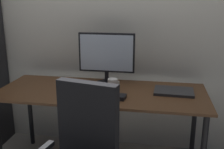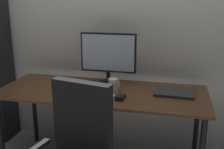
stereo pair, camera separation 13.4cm
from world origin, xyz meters
TOP-DOWN VIEW (x-y plane):
  - back_wall at (0.00, 0.52)m, footprint 6.40×0.10m
  - desk at (0.00, 0.00)m, footprint 1.76×0.70m
  - monitor at (0.01, 0.21)m, footprint 0.50×0.20m
  - keyboard at (-0.00, -0.17)m, footprint 0.29×0.12m
  - mouse at (0.20, -0.16)m, footprint 0.07×0.10m
  - coffee_mug at (0.09, 0.04)m, footprint 0.10×0.08m
  - laptop at (0.60, 0.06)m, footprint 0.33×0.24m

SIDE VIEW (x-z plane):
  - desk at x=0.00m, z-range 0.29..1.03m
  - keyboard at x=0.00m, z-range 0.74..0.76m
  - laptop at x=0.60m, z-range 0.74..0.76m
  - mouse at x=0.20m, z-range 0.74..0.77m
  - coffee_mug at x=0.09m, z-range 0.74..0.84m
  - monitor at x=0.01m, z-range 0.77..1.23m
  - back_wall at x=0.00m, z-range 0.00..2.60m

